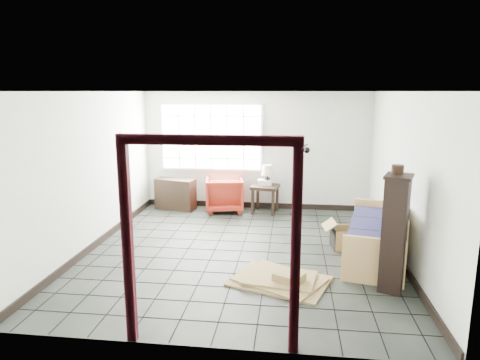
# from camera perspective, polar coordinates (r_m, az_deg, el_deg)

# --- Properties ---
(ground) EXTENTS (5.50, 5.50, 0.00)m
(ground) POSITION_cam_1_polar(r_m,az_deg,el_deg) (7.19, 0.19, -9.45)
(ground) COLOR black
(ground) RESTS_ON ground
(room_shell) EXTENTS (5.02, 5.52, 2.61)m
(room_shell) POSITION_cam_1_polar(r_m,az_deg,el_deg) (6.80, 0.23, 3.95)
(room_shell) COLOR silver
(room_shell) RESTS_ON ground
(window_panel) EXTENTS (2.32, 0.08, 1.52)m
(window_panel) POSITION_cam_1_polar(r_m,az_deg,el_deg) (9.58, -3.86, 5.72)
(window_panel) COLOR silver
(window_panel) RESTS_ON ground
(doorway_trim) EXTENTS (1.80, 0.08, 2.20)m
(doorway_trim) POSITION_cam_1_polar(r_m,az_deg,el_deg) (4.22, -4.13, -5.11)
(doorway_trim) COLOR #3E0E15
(doorway_trim) RESTS_ON ground
(futon_sofa) EXTENTS (1.28, 2.34, 0.98)m
(futon_sofa) POSITION_cam_1_polar(r_m,az_deg,el_deg) (7.18, 18.20, -7.09)
(futon_sofa) COLOR #AA8F4D
(futon_sofa) RESTS_ON ground
(armchair) EXTENTS (0.93, 0.89, 0.83)m
(armchair) POSITION_cam_1_polar(r_m,az_deg,el_deg) (9.43, -2.11, -1.67)
(armchair) COLOR maroon
(armchair) RESTS_ON ground
(side_table) EXTENTS (0.64, 0.64, 0.61)m
(side_table) POSITION_cam_1_polar(r_m,az_deg,el_deg) (9.28, 3.39, -1.35)
(side_table) COLOR black
(side_table) RESTS_ON ground
(table_lamp) EXTENTS (0.35, 0.35, 0.43)m
(table_lamp) POSITION_cam_1_polar(r_m,az_deg,el_deg) (9.27, 3.70, 1.21)
(table_lamp) COLOR black
(table_lamp) RESTS_ON side_table
(projector) EXTENTS (0.31, 0.24, 0.11)m
(projector) POSITION_cam_1_polar(r_m,az_deg,el_deg) (9.31, 3.32, -0.29)
(projector) COLOR silver
(projector) RESTS_ON side_table
(floor_lamp) EXTENTS (0.41, 0.36, 1.55)m
(floor_lamp) POSITION_cam_1_polar(r_m,az_deg,el_deg) (9.04, 8.15, 0.30)
(floor_lamp) COLOR black
(floor_lamp) RESTS_ON ground
(console_shelf) EXTENTS (0.94, 0.54, 0.69)m
(console_shelf) POSITION_cam_1_polar(r_m,az_deg,el_deg) (9.68, -8.60, -1.87)
(console_shelf) COLOR black
(console_shelf) RESTS_ON ground
(tall_shelf) EXTENTS (0.46, 0.51, 1.56)m
(tall_shelf) POSITION_cam_1_polar(r_m,az_deg,el_deg) (5.97, 19.92, -6.60)
(tall_shelf) COLOR black
(tall_shelf) RESTS_ON ground
(pot) EXTENTS (0.20, 0.20, 0.12)m
(pot) POSITION_cam_1_polar(r_m,az_deg,el_deg) (5.84, 20.27, 1.33)
(pot) COLOR black
(pot) RESTS_ON tall_shelf
(open_box) EXTENTS (0.89, 0.52, 0.48)m
(open_box) POSITION_cam_1_polar(r_m,az_deg,el_deg) (7.51, 14.19, -7.49)
(open_box) COLOR olive
(open_box) RESTS_ON ground
(cardboard_pile) EXTENTS (1.51, 1.29, 0.19)m
(cardboard_pile) POSITION_cam_1_polar(r_m,az_deg,el_deg) (6.10, 5.48, -13.02)
(cardboard_pile) COLOR olive
(cardboard_pile) RESTS_ON ground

